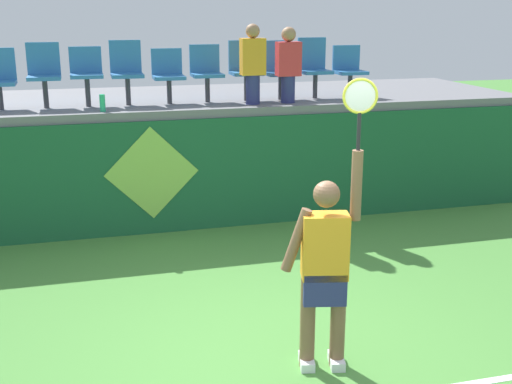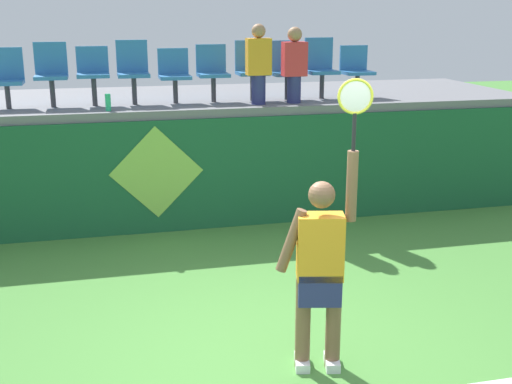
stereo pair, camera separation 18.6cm
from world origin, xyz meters
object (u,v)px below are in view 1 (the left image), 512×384
(water_bottle, at_px, (102,103))
(stadium_chair_9, at_px, (349,68))
(spectator_0, at_px, (253,63))
(spectator_1, at_px, (288,63))
(stadium_chair_5, at_px, (206,70))
(stadium_chair_8, at_px, (314,65))
(stadium_chair_7, at_px, (279,67))
(tennis_player, at_px, (325,266))
(stadium_chair_2, at_px, (86,72))
(stadium_chair_3, at_px, (127,69))
(stadium_chair_4, at_px, (168,73))
(stadium_chair_6, at_px, (245,67))
(stadium_chair_1, at_px, (44,71))

(water_bottle, distance_m, stadium_chair_9, 3.80)
(water_bottle, height_order, spectator_0, spectator_0)
(water_bottle, distance_m, spectator_1, 2.67)
(stadium_chair_5, relative_size, stadium_chair_8, 0.91)
(stadium_chair_9, height_order, spectator_1, spectator_1)
(spectator_1, bearing_deg, stadium_chair_7, 90.00)
(stadium_chair_7, relative_size, stadium_chair_9, 1.11)
(tennis_player, bearing_deg, spectator_0, 83.29)
(stadium_chair_2, height_order, stadium_chair_3, stadium_chair_3)
(stadium_chair_3, distance_m, stadium_chair_4, 0.58)
(stadium_chair_6, xyz_separation_m, stadium_chair_9, (1.64, -0.01, -0.05))
(stadium_chair_6, bearing_deg, stadium_chair_7, 0.18)
(stadium_chair_9, bearing_deg, stadium_chair_8, 178.94)
(water_bottle, xyz_separation_m, stadium_chair_9, (3.74, 0.61, 0.32))
(stadium_chair_3, bearing_deg, water_bottle, -121.57)
(stadium_chair_1, bearing_deg, spectator_0, -9.05)
(tennis_player, height_order, stadium_chair_4, tennis_player)
(water_bottle, relative_size, stadium_chair_8, 0.25)
(stadium_chair_2, distance_m, spectator_1, 2.83)
(tennis_player, bearing_deg, stadium_chair_1, 116.27)
(stadium_chair_2, distance_m, spectator_0, 2.31)
(water_bottle, distance_m, stadium_chair_7, 2.72)
(stadium_chair_8, bearing_deg, stadium_chair_5, -179.73)
(stadium_chair_5, distance_m, stadium_chair_9, 2.22)
(stadium_chair_4, relative_size, stadium_chair_8, 0.86)
(water_bottle, distance_m, stadium_chair_2, 0.73)
(stadium_chair_7, bearing_deg, stadium_chair_8, 0.21)
(stadium_chair_5, relative_size, stadium_chair_9, 1.05)
(stadium_chair_1, bearing_deg, spectator_1, -7.48)
(tennis_player, height_order, stadium_chair_7, stadium_chair_7)
(stadium_chair_1, bearing_deg, stadium_chair_4, -0.23)
(spectator_1, bearing_deg, stadium_chair_2, 171.22)
(stadium_chair_1, distance_m, spectator_0, 2.87)
(stadium_chair_2, height_order, stadium_chair_6, stadium_chair_6)
(stadium_chair_5, bearing_deg, tennis_player, -89.02)
(stadium_chair_2, bearing_deg, water_bottle, -74.19)
(stadium_chair_4, relative_size, stadium_chair_5, 0.94)
(stadium_chair_2, relative_size, stadium_chair_3, 0.91)
(tennis_player, relative_size, stadium_chair_8, 2.78)
(spectator_1, bearing_deg, stadium_chair_3, 168.86)
(tennis_player, relative_size, stadium_chair_3, 2.79)
(stadium_chair_9, relative_size, spectator_0, 0.69)
(stadium_chair_5, xyz_separation_m, stadium_chair_8, (1.66, 0.01, 0.03))
(tennis_player, relative_size, stadium_chair_4, 3.24)
(spectator_0, bearing_deg, stadium_chair_8, 22.93)
(water_bottle, relative_size, stadium_chair_2, 0.28)
(water_bottle, bearing_deg, stadium_chair_7, 13.23)
(stadium_chair_4, xyz_separation_m, stadium_chair_8, (2.21, 0.01, 0.06))
(water_bottle, xyz_separation_m, stadium_chair_3, (0.38, 0.62, 0.38))
(spectator_0, bearing_deg, stadium_chair_3, 165.26)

